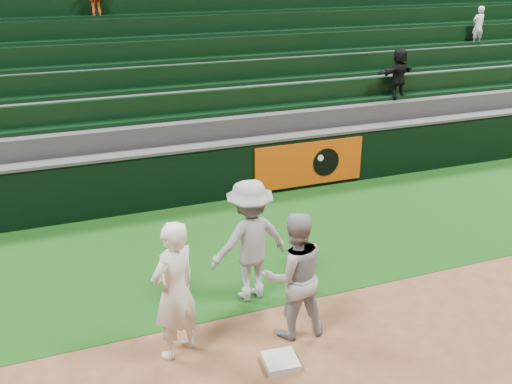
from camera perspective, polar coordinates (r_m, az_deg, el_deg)
ground at (r=7.90m, az=1.26°, el=-15.54°), size 70.00×70.00×0.00m
foul_grass at (r=10.29m, az=-5.04°, el=-5.82°), size 36.00×4.20×0.01m
first_base at (r=7.65m, az=2.49°, el=-16.58°), size 0.46×0.46×0.10m
first_baseman at (r=7.38m, az=-8.17°, el=-9.74°), size 0.83×0.74×1.91m
baserunner at (r=7.74m, az=3.83°, el=-8.31°), size 0.94×0.76×1.82m
base_coach at (r=8.49m, az=-0.61°, el=-4.90°), size 1.31×0.85×1.90m
field_wall at (r=11.99m, az=-7.95°, el=1.56°), size 36.00×0.45×1.25m
stadium_seating at (r=15.25m, az=-11.61°, el=10.01°), size 36.00×5.95×4.85m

